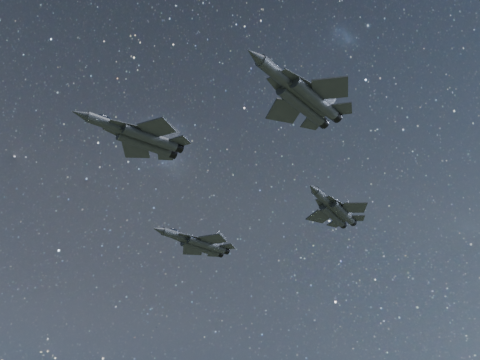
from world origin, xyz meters
TOP-DOWN VIEW (x-y plane):
  - jet_lead at (-17.35, -5.90)m, footprint 15.97×11.25m
  - jet_left at (5.77, 13.60)m, footprint 15.79×11.29m
  - jet_right at (-5.90, -24.96)m, footprint 17.51×12.09m
  - jet_slot at (20.84, -5.38)m, footprint 16.41×10.97m

SIDE VIEW (x-z plane):
  - jet_left at x=5.77m, z-range 154.81..158.86m
  - jet_lead at x=-17.35m, z-range 157.05..161.09m
  - jet_right at x=-5.90m, z-range 157.54..161.94m
  - jet_slot at x=20.84m, z-range 158.62..162.78m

